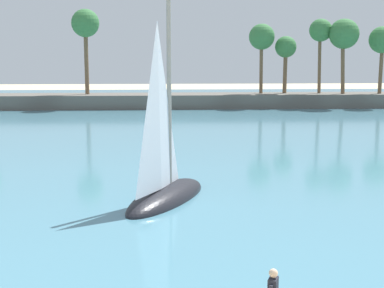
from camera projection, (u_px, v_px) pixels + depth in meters
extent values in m
cube|color=teal|center=(158.00, 115.00, 61.24)|extent=(220.00, 98.71, 0.06)
cube|color=#605B54|center=(158.00, 101.00, 70.32)|extent=(99.37, 6.00, 1.80)
cylinder|color=brown|center=(261.00, 65.00, 70.71)|extent=(0.51, 0.52, 7.24)
sphere|color=#38753D|center=(262.00, 37.00, 70.14)|extent=(3.29, 3.29, 3.29)
cylinder|color=brown|center=(381.00, 67.00, 70.46)|extent=(0.50, 0.63, 6.85)
sphere|color=#38753D|center=(382.00, 40.00, 69.93)|extent=(3.42, 3.42, 3.42)
cylinder|color=brown|center=(285.00, 70.00, 71.25)|extent=(0.53, 0.68, 5.97)
sphere|color=#38753D|center=(286.00, 47.00, 70.79)|extent=(2.75, 2.75, 2.75)
cylinder|color=brown|center=(86.00, 59.00, 69.27)|extent=(0.57, 0.84, 8.87)
sphere|color=#38753D|center=(85.00, 23.00, 68.58)|extent=(3.49, 3.49, 3.49)
cylinder|color=brown|center=(319.00, 62.00, 71.16)|extent=(0.47, 0.77, 8.09)
sphere|color=#38753D|center=(321.00, 30.00, 70.53)|extent=(2.91, 2.91, 2.91)
cylinder|color=brown|center=(343.00, 64.00, 70.02)|extent=(0.78, 0.50, 7.58)
sphere|color=#38753D|center=(344.00, 34.00, 69.43)|extent=(3.79, 3.79, 3.79)
sphere|color=beige|center=(273.00, 273.00, 12.60)|extent=(0.21, 0.21, 0.21)
cylinder|color=#23232D|center=(275.00, 288.00, 12.88)|extent=(0.09, 0.09, 0.50)
ellipsoid|color=black|center=(167.00, 199.00, 24.99)|extent=(4.81, 7.04, 1.37)
cylinder|color=gray|center=(169.00, 90.00, 24.52)|extent=(0.20, 0.20, 8.53)
pyramid|color=silver|center=(158.00, 106.00, 23.56)|extent=(1.52, 2.86, 7.25)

